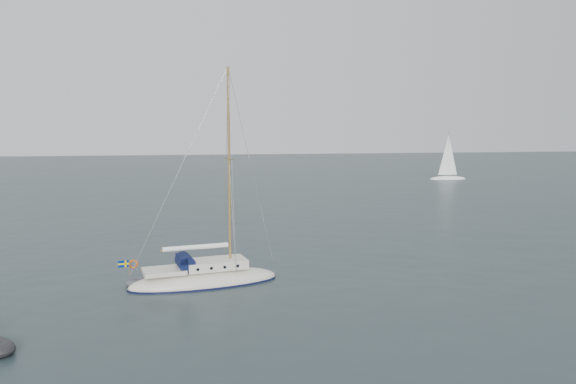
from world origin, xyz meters
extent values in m
plane|color=black|center=(0.00, 0.00, 0.00)|extent=(300.00, 300.00, 0.00)
ellipsoid|color=beige|center=(-3.62, 1.74, 0.14)|extent=(8.49, 2.64, 1.41)
cube|color=white|center=(-2.96, 1.74, 1.11)|extent=(3.40, 1.79, 0.52)
cube|color=beige|center=(-5.89, 1.74, 0.96)|extent=(2.26, 1.79, 0.24)
cylinder|color=#0C1335|center=(-4.71, 1.74, 1.37)|extent=(0.91, 1.56, 0.91)
cube|color=#0C1335|center=(-4.90, 1.74, 1.56)|extent=(0.42, 1.56, 0.38)
cylinder|color=olive|center=(-2.11, 1.74, 6.51)|extent=(0.14, 0.14, 11.32)
cylinder|color=olive|center=(-2.11, 1.74, 7.07)|extent=(0.05, 2.08, 0.05)
cylinder|color=olive|center=(-4.09, 1.74, 2.12)|extent=(3.96, 0.09, 0.09)
cylinder|color=white|center=(-4.09, 1.74, 2.17)|extent=(3.68, 0.26, 0.26)
cylinder|color=gray|center=(-7.40, 1.74, 1.37)|extent=(0.04, 2.08, 0.04)
torus|color=#DA4C0C|center=(-7.44, 2.31, 1.37)|extent=(0.51, 0.09, 0.51)
cylinder|color=olive|center=(-7.73, 1.74, 1.27)|extent=(0.03, 0.03, 0.85)
cube|color=navy|center=(-8.01, 1.74, 1.56)|extent=(0.57, 0.02, 0.36)
cube|color=#FFD500|center=(-8.01, 1.74, 1.56)|extent=(0.58, 0.03, 0.08)
cube|color=#FFD500|center=(-7.90, 1.74, 1.56)|extent=(0.08, 0.03, 0.38)
cylinder|color=black|center=(-4.19, 2.65, 1.11)|extent=(0.17, 0.06, 0.17)
cylinder|color=black|center=(-4.19, 0.83, 1.11)|extent=(0.17, 0.06, 0.17)
cylinder|color=black|center=(-3.43, 2.65, 1.11)|extent=(0.17, 0.06, 0.17)
cylinder|color=black|center=(-3.43, 0.83, 1.11)|extent=(0.17, 0.06, 0.17)
cylinder|color=black|center=(-2.68, 2.65, 1.11)|extent=(0.17, 0.06, 0.17)
cylinder|color=black|center=(-2.68, 0.83, 1.11)|extent=(0.17, 0.06, 0.17)
cylinder|color=black|center=(-1.93, 2.65, 1.11)|extent=(0.17, 0.06, 0.17)
cylinder|color=black|center=(-1.93, 0.83, 1.11)|extent=(0.17, 0.06, 0.17)
cube|color=#46464B|center=(-6.70, 2.32, 0.12)|extent=(1.67, 0.69, 0.10)
ellipsoid|color=white|center=(38.76, 58.52, 0.05)|extent=(6.33, 2.11, 1.06)
cylinder|color=gray|center=(38.76, 58.52, 4.22)|extent=(0.11, 0.11, 7.39)
cone|color=white|center=(38.70, 58.52, 4.22)|extent=(3.38, 3.38, 6.86)
camera|label=1|loc=(-4.41, -29.57, 8.88)|focal=35.00mm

